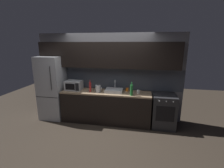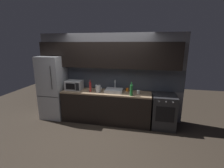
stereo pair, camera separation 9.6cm
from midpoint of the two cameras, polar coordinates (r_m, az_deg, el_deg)
ground_plane at (r=4.13m, az=-4.57°, el=-18.38°), size 10.00×10.00×0.00m
back_wall at (r=4.69m, az=-0.77°, el=5.96°), size 4.24×0.44×2.50m
counter_run at (r=4.70m, az=-1.54°, el=-7.96°), size 2.50×0.60×0.90m
refrigerator at (r=5.16m, az=-19.47°, el=-1.15°), size 0.68×0.69×1.85m
oven_range at (r=4.61m, az=18.29°, el=-9.11°), size 0.60×0.62×0.90m
microwave at (r=4.83m, az=-12.55°, el=-0.35°), size 0.46×0.35×0.27m
sink_basin at (r=4.52m, az=1.36°, el=-2.26°), size 0.48×0.38×0.30m
kettle at (r=4.50m, az=-4.30°, el=-1.62°), size 0.18×0.14×0.22m
wine_bottle_red at (r=4.55m, az=-7.06°, el=-0.97°), size 0.06×0.06×0.33m
wine_bottle_green at (r=4.20m, az=7.46°, el=-2.13°), size 0.08×0.08×0.35m
mug_white at (r=4.43m, az=9.83°, el=-2.74°), size 0.09×0.09×0.09m
mug_orange at (r=4.62m, az=5.95°, el=-1.95°), size 0.08×0.08×0.09m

